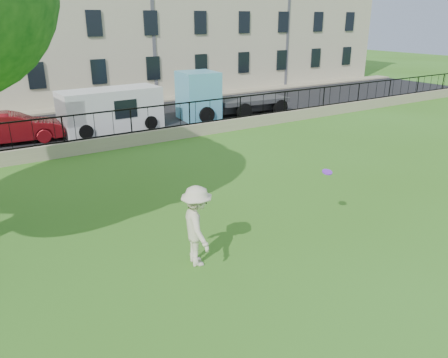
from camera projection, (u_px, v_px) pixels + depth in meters
ground at (316, 260)px, 10.65m from camera, size 120.00×120.00×0.00m
retaining_wall at (132, 139)px, 20.03m from camera, size 50.00×0.40×0.60m
iron_railing at (131, 121)px, 19.74m from camera, size 50.00×0.05×1.13m
street at (101, 125)px, 23.85m from camera, size 60.00×9.00×0.01m
sidewalk at (75, 109)px, 27.94m from camera, size 60.00×1.40×0.12m
man at (197, 226)px, 10.17m from camera, size 0.99×1.40×1.97m
frisbee at (327, 172)px, 11.59m from camera, size 0.36×0.36×0.12m
red_sedan at (13, 128)px, 20.31m from camera, size 4.48×1.93×1.43m
white_van at (111, 110)px, 22.57m from camera, size 5.18×2.23×2.14m
blue_truck at (232, 93)px, 25.89m from camera, size 6.62×2.88×2.70m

